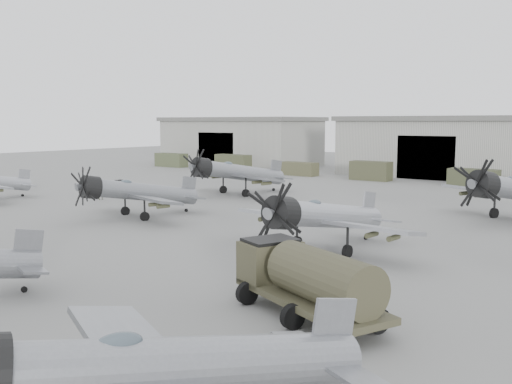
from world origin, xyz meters
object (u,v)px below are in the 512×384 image
at_px(aircraft_mid_1, 133,192).
at_px(tug_trailer, 131,188).
at_px(aircraft_mid_2, 320,216).
at_px(fuel_tanker, 308,277).
at_px(aircraft_far_0, 233,172).
at_px(ground_crew, 101,191).
at_px(aircraft_near_2, 146,371).

height_order(aircraft_mid_1, tug_trailer, aircraft_mid_1).
relative_size(aircraft_mid_1, aircraft_mid_2, 0.96).
xyz_separation_m(aircraft_mid_2, tug_trailer, (-32.75, 13.10, -1.78)).
bearing_deg(aircraft_mid_2, fuel_tanker, -56.72).
distance_m(aircraft_mid_2, aircraft_far_0, 28.17).
bearing_deg(tug_trailer, aircraft_mid_2, -24.14).
distance_m(aircraft_mid_2, ground_crew, 30.90).
bearing_deg(fuel_tanker, aircraft_mid_2, 140.40).
bearing_deg(aircraft_mid_1, aircraft_mid_2, 10.12).
xyz_separation_m(fuel_tanker, tug_trailer, (-38.31, 23.33, -1.22)).
height_order(aircraft_near_2, aircraft_mid_2, aircraft_mid_2).
distance_m(aircraft_near_2, aircraft_far_0, 48.69).
bearing_deg(ground_crew, aircraft_mid_2, -92.30).
relative_size(aircraft_near_2, ground_crew, 6.29).
height_order(aircraft_mid_1, ground_crew, aircraft_mid_1).
bearing_deg(tug_trailer, ground_crew, -68.96).
distance_m(aircraft_near_2, tug_trailer, 52.86).
xyz_separation_m(aircraft_near_2, aircraft_mid_2, (-7.78, 20.78, 0.09)).
distance_m(aircraft_far_0, tug_trailer, 12.23).
distance_m(aircraft_far_0, fuel_tanker, 39.22).
distance_m(aircraft_near_2, aircraft_mid_1, 34.73).
height_order(aircraft_near_2, tug_trailer, aircraft_near_2).
relative_size(tug_trailer, ground_crew, 3.46).
relative_size(aircraft_near_2, aircraft_mid_1, 0.97).
height_order(aircraft_mid_2, fuel_tanker, aircraft_mid_2).
height_order(aircraft_near_2, fuel_tanker, aircraft_near_2).
xyz_separation_m(aircraft_near_2, fuel_tanker, (-2.22, 10.56, -0.47)).
bearing_deg(tug_trailer, fuel_tanker, -33.68).
xyz_separation_m(aircraft_far_0, fuel_tanker, (27.27, -28.18, -0.78)).
distance_m(aircraft_mid_2, tug_trailer, 35.32).
xyz_separation_m(aircraft_mid_2, ground_crew, (-30.08, 6.92, -1.33)).
bearing_deg(aircraft_mid_2, aircraft_mid_1, -179.89).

